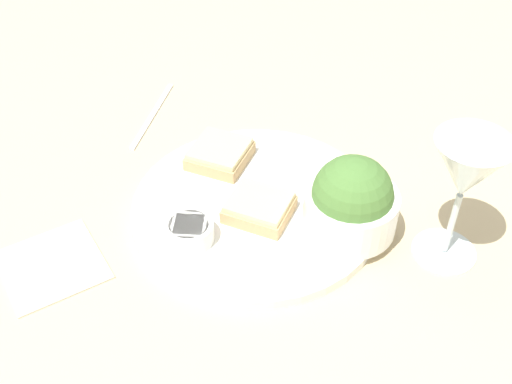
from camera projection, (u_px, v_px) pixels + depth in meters
ground_plane at (256, 211)px, 0.84m from camera, size 4.00×4.00×0.00m
dinner_plate at (256, 207)px, 0.83m from camera, size 0.32×0.32×0.01m
salad_bowl at (351, 202)px, 0.77m from camera, size 0.12×0.12×0.10m
sauce_ramekin at (189, 231)px, 0.77m from camera, size 0.06×0.06×0.03m
cheese_toast_near at (220, 154)px, 0.88m from camera, size 0.08×0.08×0.03m
cheese_toast_far at (259, 207)px, 0.80m from camera, size 0.07×0.08×0.03m
wine_glass at (466, 175)px, 0.70m from camera, size 0.09×0.09×0.17m
napkin at (52, 265)px, 0.77m from camera, size 0.16×0.16×0.01m
fork at (152, 114)px, 1.00m from camera, size 0.17×0.05×0.01m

